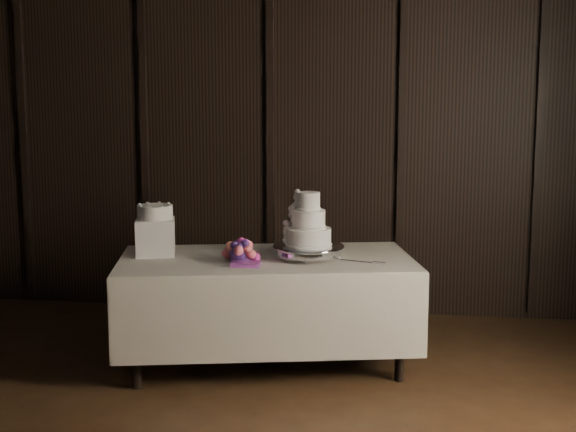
{
  "coord_description": "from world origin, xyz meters",
  "views": [
    {
      "loc": [
        1.06,
        -3.23,
        1.86
      ],
      "look_at": [
        0.35,
        2.04,
        1.05
      ],
      "focal_mm": 50.0,
      "sensor_mm": 36.0,
      "label": 1
    }
  ],
  "objects_px": {
    "cake_stand": "(309,252)",
    "display_table": "(266,307)",
    "small_cake": "(155,212)",
    "bouquet": "(242,253)",
    "wedding_cake": "(304,225)",
    "box_pedestal": "(155,237)"
  },
  "relations": [
    {
      "from": "display_table",
      "to": "small_cake",
      "type": "xyz_separation_m",
      "value": [
        -0.77,
        -0.01,
        0.64
      ]
    },
    {
      "from": "display_table",
      "to": "bouquet",
      "type": "xyz_separation_m",
      "value": [
        -0.13,
        -0.18,
        0.41
      ]
    },
    {
      "from": "wedding_cake",
      "to": "bouquet",
      "type": "distance_m",
      "value": 0.46
    },
    {
      "from": "small_cake",
      "to": "bouquet",
      "type": "bearing_deg",
      "value": -14.98
    },
    {
      "from": "bouquet",
      "to": "display_table",
      "type": "bearing_deg",
      "value": 52.63
    },
    {
      "from": "wedding_cake",
      "to": "box_pedestal",
      "type": "xyz_separation_m",
      "value": [
        -1.04,
        0.01,
        -0.11
      ]
    },
    {
      "from": "cake_stand",
      "to": "bouquet",
      "type": "xyz_separation_m",
      "value": [
        -0.42,
        -0.17,
        0.02
      ]
    },
    {
      "from": "small_cake",
      "to": "box_pedestal",
      "type": "bearing_deg",
      "value": 0.0
    },
    {
      "from": "wedding_cake",
      "to": "box_pedestal",
      "type": "distance_m",
      "value": 1.04
    },
    {
      "from": "cake_stand",
      "to": "wedding_cake",
      "type": "bearing_deg",
      "value": -150.26
    },
    {
      "from": "wedding_cake",
      "to": "box_pedestal",
      "type": "height_order",
      "value": "wedding_cake"
    },
    {
      "from": "display_table",
      "to": "box_pedestal",
      "type": "distance_m",
      "value": 0.9
    },
    {
      "from": "wedding_cake",
      "to": "bouquet",
      "type": "height_order",
      "value": "wedding_cake"
    },
    {
      "from": "display_table",
      "to": "wedding_cake",
      "type": "distance_m",
      "value": 0.63
    },
    {
      "from": "wedding_cake",
      "to": "small_cake",
      "type": "distance_m",
      "value": 1.04
    },
    {
      "from": "cake_stand",
      "to": "display_table",
      "type": "bearing_deg",
      "value": 179.78
    },
    {
      "from": "display_table",
      "to": "cake_stand",
      "type": "height_order",
      "value": "cake_stand"
    },
    {
      "from": "cake_stand",
      "to": "wedding_cake",
      "type": "relative_size",
      "value": 1.33
    },
    {
      "from": "display_table",
      "to": "wedding_cake",
      "type": "height_order",
      "value": "wedding_cake"
    },
    {
      "from": "box_pedestal",
      "to": "small_cake",
      "type": "xyz_separation_m",
      "value": [
        0.0,
        0.0,
        0.17
      ]
    },
    {
      "from": "display_table",
      "to": "small_cake",
      "type": "distance_m",
      "value": 1.0
    },
    {
      "from": "cake_stand",
      "to": "box_pedestal",
      "type": "xyz_separation_m",
      "value": [
        -1.06,
        -0.0,
        0.08
      ]
    }
  ]
}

